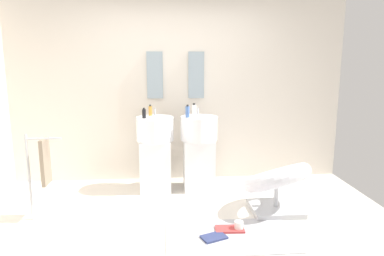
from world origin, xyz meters
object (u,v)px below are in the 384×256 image
(soap_bottle_black, at_px, (144,114))
(soap_bottle_blue, at_px, (188,112))
(lounge_chair, at_px, (277,182))
(magazine_navy, at_px, (214,237))
(pedestal_sink_left, at_px, (155,151))
(soap_bottle_white, at_px, (194,111))
(pedestal_sink_right, at_px, (199,150))
(magazine_red, at_px, (230,229))
(towel_rack, at_px, (43,164))
(soap_bottle_amber, at_px, (150,111))
(coffee_mug, at_px, (239,226))

(soap_bottle_black, bearing_deg, soap_bottle_blue, 3.43)
(lounge_chair, distance_m, magazine_navy, 1.04)
(pedestal_sink_left, distance_m, soap_bottle_blue, 0.68)
(magazine_navy, xyz_separation_m, soap_bottle_white, (-0.09, 1.25, 1.06))
(pedestal_sink_right, height_order, magazine_red, pedestal_sink_right)
(pedestal_sink_left, distance_m, soap_bottle_white, 0.75)
(pedestal_sink_left, bearing_deg, magazine_navy, -66.91)
(towel_rack, bearing_deg, soap_bottle_black, 35.00)
(towel_rack, relative_size, soap_bottle_amber, 6.57)
(magazine_red, distance_m, soap_bottle_black, 1.79)
(soap_bottle_white, bearing_deg, towel_rack, -158.06)
(magazine_navy, xyz_separation_m, soap_bottle_blue, (-0.17, 1.33, 1.04))
(magazine_navy, bearing_deg, soap_bottle_black, 96.80)
(pedestal_sink_right, xyz_separation_m, magazine_navy, (0.01, -1.39, -0.52))
(towel_rack, relative_size, magazine_navy, 4.03)
(coffee_mug, relative_size, soap_bottle_white, 0.49)
(pedestal_sink_left, xyz_separation_m, soap_bottle_black, (-0.13, -0.08, 0.51))
(towel_rack, relative_size, magazine_red, 3.27)
(pedestal_sink_left, distance_m, pedestal_sink_right, 0.58)
(magazine_navy, bearing_deg, soap_bottle_blue, 74.94)
(pedestal_sink_right, distance_m, lounge_chair, 1.15)
(soap_bottle_black, height_order, soap_bottle_blue, soap_bottle_blue)
(magazine_red, relative_size, soap_bottle_amber, 2.01)
(pedestal_sink_right, bearing_deg, towel_rack, -155.11)
(towel_rack, height_order, soap_bottle_white, soap_bottle_white)
(pedestal_sink_right, xyz_separation_m, lounge_chair, (0.81, -0.80, -0.19))
(towel_rack, bearing_deg, lounge_chair, 0.19)
(soap_bottle_white, xyz_separation_m, soap_bottle_blue, (-0.08, 0.09, -0.01))
(pedestal_sink_left, relative_size, towel_rack, 1.14)
(magazine_red, distance_m, soap_bottle_white, 1.55)
(pedestal_sink_left, xyz_separation_m, soap_bottle_white, (0.50, -0.14, 0.54))
(soap_bottle_blue, bearing_deg, coffee_mug, -69.72)
(soap_bottle_blue, bearing_deg, lounge_chair, -37.90)
(lounge_chair, xyz_separation_m, towel_rack, (-2.55, -0.01, 0.28))
(soap_bottle_white, distance_m, soap_bottle_blue, 0.12)
(pedestal_sink_right, height_order, magazine_navy, pedestal_sink_right)
(pedestal_sink_left, relative_size, pedestal_sink_right, 1.00)
(towel_rack, bearing_deg, soap_bottle_amber, 40.57)
(coffee_mug, xyz_separation_m, soap_bottle_white, (-0.36, 1.11, 1.02))
(pedestal_sink_right, relative_size, magazine_red, 3.74)
(soap_bottle_amber, distance_m, soap_bottle_blue, 0.52)
(soap_bottle_blue, bearing_deg, soap_bottle_black, -176.57)
(coffee_mug, distance_m, soap_bottle_white, 1.55)
(coffee_mug, bearing_deg, pedestal_sink_left, 124.78)
(lounge_chair, bearing_deg, coffee_mug, -139.62)
(magazine_red, height_order, soap_bottle_blue, soap_bottle_blue)
(pedestal_sink_right, bearing_deg, pedestal_sink_left, 180.00)
(lounge_chair, distance_m, coffee_mug, 0.75)
(towel_rack, height_order, magazine_red, towel_rack)
(towel_rack, bearing_deg, pedestal_sink_left, 34.74)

